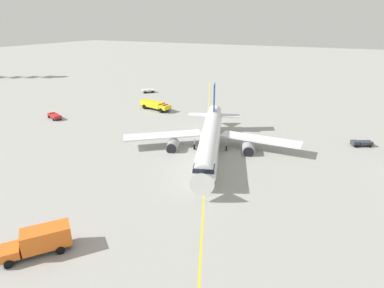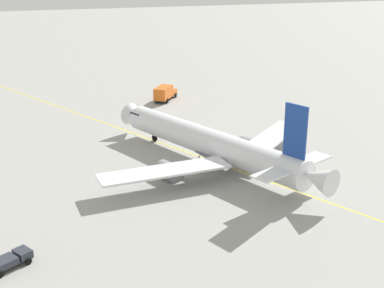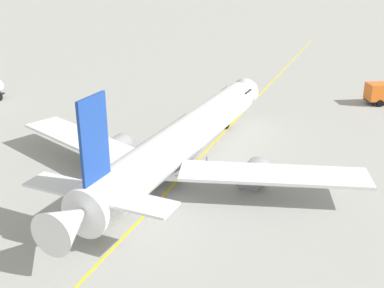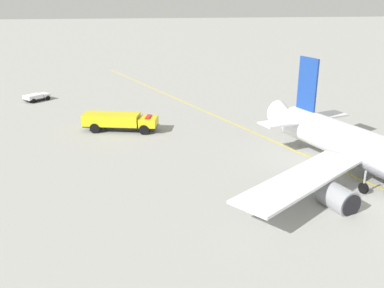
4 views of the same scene
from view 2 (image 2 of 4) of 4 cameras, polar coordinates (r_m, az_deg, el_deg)
The scene contains 5 objects.
ground_plane at distance 73.84m, azimuth 1.85°, elevation -1.72°, with size 600.00×600.00×0.00m, color #9E9E99.
airliner_main at distance 71.24m, azimuth 2.21°, elevation -0.08°, with size 38.66×35.69×11.82m.
catering_truck_truck at distance 106.76m, azimuth -3.10°, elevation 5.77°, with size 7.77×6.95×3.10m.
baggage_truck_truck at distance 50.90m, azimuth -19.95°, elevation -12.29°, with size 3.51×4.61×1.22m.
taxiway_centreline at distance 72.94m, azimuth 2.45°, elevation -2.00°, with size 150.92×62.80×0.01m.
Camera 2 is at (63.15, -27.83, 26.26)m, focal length 47.34 mm.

